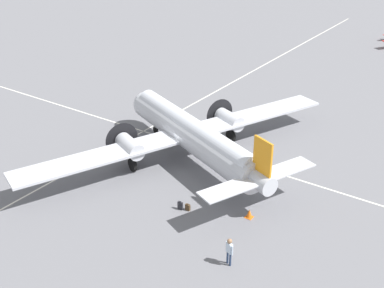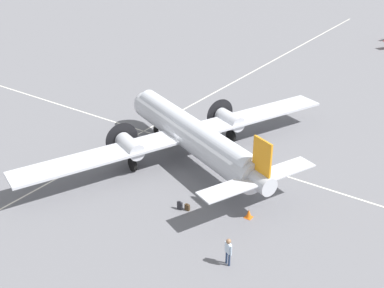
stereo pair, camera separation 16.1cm
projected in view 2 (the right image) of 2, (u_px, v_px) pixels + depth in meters
name	position (u px, v px, depth m)	size (l,w,h in m)	color
ground_plane	(192.00, 161.00, 39.14)	(300.00, 300.00, 0.00)	slate
apron_line_eastwest	(206.00, 151.00, 40.72)	(120.00, 0.16, 0.01)	silver
apron_line_northsouth	(128.00, 140.00, 42.65)	(0.16, 120.00, 0.01)	silver
airliner_main	(189.00, 133.00, 38.33)	(18.47, 26.73, 5.47)	silver
crew_foreground	(228.00, 249.00, 27.50)	(0.58, 0.34, 1.82)	navy
suitcase_near_door	(187.00, 207.00, 32.82)	(0.34, 0.18, 0.50)	#47331E
suitcase_upright_spare	(180.00, 206.00, 32.88)	(0.39, 0.13, 0.63)	#232328
traffic_cone	(249.00, 214.00, 32.01)	(0.49, 0.49, 0.64)	orange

